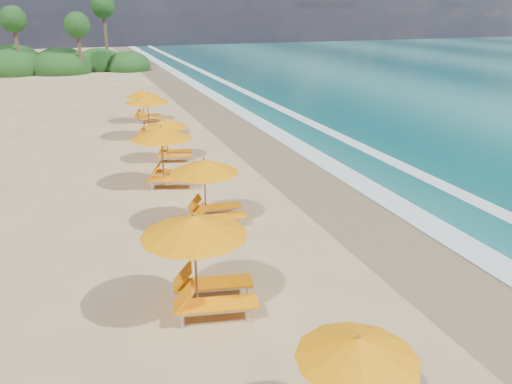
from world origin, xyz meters
TOP-DOWN VIEW (x-y plane):
  - ground at (0.00, 0.00)m, footprint 160.00×160.00m
  - wet_sand at (4.00, 0.00)m, footprint 4.00×160.00m
  - surf_foam at (6.70, 0.00)m, footprint 4.00×160.00m
  - station_2 at (-1.30, -8.85)m, footprint 2.69×2.67m
  - station_3 at (-2.81, -4.19)m, footprint 3.05×2.92m
  - station_4 at (-1.33, 0.76)m, footprint 2.58×2.41m
  - station_5 at (-1.96, 5.12)m, footprint 3.16×3.09m
  - station_6 at (-1.18, 8.56)m, footprint 2.55×2.47m
  - station_7 at (-1.30, 13.21)m, footprint 3.11×3.02m
  - station_8 at (-1.04, 17.41)m, footprint 2.44×2.33m
  - treeline at (-9.94, 45.51)m, footprint 25.80×8.80m

SIDE VIEW (x-z plane):
  - ground at x=0.00m, z-range 0.00..0.00m
  - wet_sand at x=4.00m, z-range 0.00..0.01m
  - surf_foam at x=6.70m, z-range 0.02..0.03m
  - treeline at x=-9.94m, z-range -3.87..5.86m
  - station_6 at x=-1.18m, z-range 0.12..2.16m
  - station_8 at x=-1.04m, z-range 0.12..2.17m
  - station_2 at x=-1.30m, z-range 0.12..2.18m
  - station_4 at x=-1.33m, z-range 0.14..2.45m
  - station_5 at x=-1.96m, z-range 0.15..2.62m
  - station_7 at x=-1.30m, z-range 0.15..2.63m
  - station_3 at x=-2.81m, z-range 0.15..2.68m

